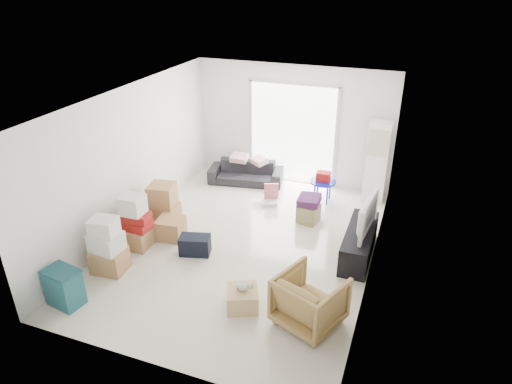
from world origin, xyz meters
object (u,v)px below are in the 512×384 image
object	(u,v)px
television	(361,227)
ottoman	(308,213)
sofa	(246,169)
ac_tower	(377,162)
armchair	(310,298)
kids_table	(323,180)
storage_bins	(64,287)
wood_crate	(242,298)
tv_console	(359,243)

from	to	relation	value
television	ottoman	xyz separation A→B (m)	(-1.12, 0.84, -0.39)
sofa	ottoman	xyz separation A→B (m)	(1.83, -1.28, -0.15)
ac_tower	armchair	distance (m)	4.25
television	ottoman	size ratio (longest dim) A/B	2.86
ac_tower	kids_table	world-z (taller)	ac_tower
ac_tower	storage_bins	world-z (taller)	ac_tower
television	wood_crate	xyz separation A→B (m)	(-1.40, -1.96, -0.43)
sofa	storage_bins	size ratio (longest dim) A/B	2.84
ac_tower	wood_crate	distance (m)	4.50
television	kids_table	bearing A→B (deg)	36.40
ottoman	tv_console	bearing A→B (deg)	-36.97
sofa	ottoman	size ratio (longest dim) A/B	4.55
tv_console	sofa	xyz separation A→B (m)	(-2.95, 2.12, 0.08)
storage_bins	kids_table	world-z (taller)	kids_table
armchair	tv_console	bearing A→B (deg)	-79.31
armchair	wood_crate	xyz separation A→B (m)	(-1.01, -0.02, -0.28)
ottoman	kids_table	bearing A→B (deg)	86.96
tv_console	kids_table	size ratio (longest dim) A/B	2.26
tv_console	storage_bins	size ratio (longest dim) A/B	2.55
tv_console	television	xyz separation A→B (m)	(0.00, -0.00, 0.32)
television	kids_table	distance (m)	2.11
ac_tower	tv_console	distance (m)	2.36
armchair	wood_crate	distance (m)	1.04
storage_bins	wood_crate	bearing A→B (deg)	18.79
tv_console	sofa	distance (m)	3.63
armchair	storage_bins	bearing A→B (deg)	36.06
tv_console	storage_bins	distance (m)	4.81
ottoman	wood_crate	xyz separation A→B (m)	(-0.28, -2.80, -0.03)
television	ottoman	distance (m)	1.45
television	ottoman	world-z (taller)	television
armchair	kids_table	world-z (taller)	armchair
sofa	kids_table	distance (m)	1.91
television	sofa	distance (m)	3.64
wood_crate	storage_bins	bearing A→B (deg)	-161.21
sofa	kids_table	bearing A→B (deg)	-19.25
ac_tower	armchair	bearing A→B (deg)	-94.64
ac_tower	ottoman	distance (m)	1.91
tv_console	television	size ratio (longest dim) A/B	1.43
tv_console	ottoman	size ratio (longest dim) A/B	4.08
kids_table	television	bearing A→B (deg)	-59.64
tv_console	ottoman	xyz separation A→B (m)	(-1.12, 0.84, -0.07)
armchair	storage_bins	distance (m)	3.62
television	ottoman	bearing A→B (deg)	59.08
sofa	ottoman	bearing A→B (deg)	-45.09
sofa	armchair	world-z (taller)	armchair
ac_tower	wood_crate	bearing A→B (deg)	-107.68
tv_console	kids_table	world-z (taller)	kids_table
tv_console	wood_crate	distance (m)	2.41
television	sofa	size ratio (longest dim) A/B	0.63
sofa	kids_table	size ratio (longest dim) A/B	2.51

